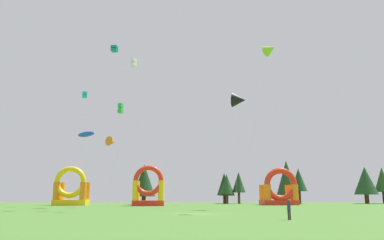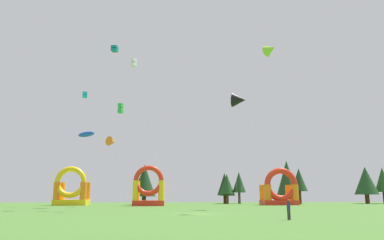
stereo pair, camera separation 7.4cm
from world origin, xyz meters
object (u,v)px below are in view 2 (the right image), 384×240
inflatable_yellow_castle (149,191)px  kite_teal_box (115,49)px  kite_black_delta (239,100)px  inflatable_blue_arch (71,191)px  kite_orange_delta (112,142)px  person_midfield (289,208)px  inflatable_red_slide (280,192)px  kite_lime_delta (270,49)px  kite_blue_parafoil (86,134)px  kite_cyan_box (85,95)px  kite_white_box (134,63)px  kite_green_box (121,109)px

inflatable_yellow_castle → kite_teal_box: bearing=-105.7°
kite_teal_box → kite_black_delta: (15.56, -11.88, -10.25)m
kite_black_delta → inflatable_blue_arch: size_ratio=1.87×
kite_black_delta → kite_orange_delta: 28.65m
person_midfield → inflatable_red_slide: 43.58m
kite_lime_delta → kite_blue_parafoil: (-27.50, 4.62, -12.36)m
kite_cyan_box → inflatable_yellow_castle: (11.58, 1.15, -16.64)m
kite_lime_delta → kite_white_box: 20.36m
kite_cyan_box → kite_green_box: bearing=-65.3°
inflatable_blue_arch → inflatable_red_slide: (38.27, 0.41, -0.09)m
person_midfield → inflatable_red_slide: inflatable_red_slide is taller
kite_green_box → kite_orange_delta: kite_green_box is taller
kite_orange_delta → inflatable_yellow_castle: 10.85m
kite_lime_delta → inflatable_red_slide: (5.70, 18.23, -20.81)m
kite_teal_box → inflatable_red_slide: size_ratio=3.34×
inflatable_yellow_castle → inflatable_blue_arch: (-14.10, 3.49, -0.09)m
kite_cyan_box → kite_black_delta: 35.47m
inflatable_red_slide → kite_teal_box: bearing=-145.8°
kite_green_box → kite_lime_delta: 24.49m
kite_black_delta → inflatable_blue_arch: 41.04m
kite_orange_delta → person_midfield: size_ratio=7.34×
kite_cyan_box → kite_orange_delta: bearing=-30.6°
kite_green_box → kite_lime_delta: size_ratio=0.54×
person_midfield → inflatable_red_slide: (11.33, 42.05, 1.48)m
inflatable_red_slide → inflatable_blue_arch: bearing=-179.4°
kite_lime_delta → inflatable_blue_arch: 42.52m
kite_lime_delta → kite_cyan_box: size_ratio=1.22×
kite_white_box → inflatable_blue_arch: (-12.57, 19.80, -17.50)m
kite_lime_delta → kite_white_box: kite_lime_delta is taller
kite_lime_delta → inflatable_yellow_castle: kite_lime_delta is taller
kite_green_box → inflatable_blue_arch: (-11.61, 24.39, -9.89)m
kite_black_delta → person_midfield: size_ratio=8.39×
kite_white_box → inflatable_yellow_castle: (1.54, 16.31, -17.41)m
kite_white_box → inflatable_blue_arch: size_ratio=2.99×
person_midfield → inflatable_yellow_castle: inflatable_yellow_castle is taller
kite_blue_parafoil → inflatable_blue_arch: 16.43m
kite_orange_delta → inflatable_blue_arch: bearing=135.7°
kite_orange_delta → inflatable_blue_arch: size_ratio=1.64×
kite_black_delta → kite_cyan_box: bearing=131.0°
inflatable_blue_arch → kite_teal_box: bearing=-62.8°
person_midfield → kite_cyan_box: bearing=172.2°
kite_teal_box → inflatable_yellow_castle: 25.44m
kite_white_box → person_midfield: 32.37m
kite_black_delta → inflatable_blue_arch: (-25.30, 30.86, -9.56)m
kite_blue_parafoil → kite_orange_delta: kite_blue_parafoil is taller
kite_blue_parafoil → kite_cyan_box: size_ratio=0.58×
kite_green_box → kite_lime_delta: bearing=17.4°
kite_blue_parafoil → inflatable_red_slide: (33.20, 13.61, -8.45)m
inflatable_yellow_castle → inflatable_red_slide: 24.48m
kite_green_box → inflatable_blue_arch: size_ratio=1.89×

